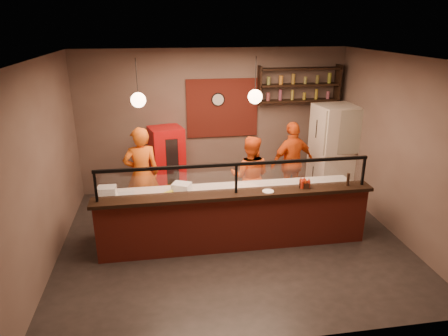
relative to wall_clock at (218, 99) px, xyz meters
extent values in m
plane|color=black|center=(-0.10, -2.46, -2.10)|extent=(6.00, 6.00, 0.00)
plane|color=#3D342F|center=(-0.10, -2.46, 1.10)|extent=(6.00, 6.00, 0.00)
plane|color=#6B594E|center=(-0.10, 0.04, -0.50)|extent=(6.00, 0.00, 6.00)
plane|color=#6B594E|center=(-3.10, -2.46, -0.50)|extent=(0.00, 5.00, 5.00)
plane|color=#6B594E|center=(2.90, -2.46, -0.50)|extent=(0.00, 5.00, 5.00)
plane|color=#6B594E|center=(-0.10, -4.96, -0.50)|extent=(6.00, 0.00, 6.00)
cube|color=maroon|center=(0.10, 0.01, -0.20)|extent=(1.60, 0.04, 1.30)
cube|color=maroon|center=(-0.10, -2.76, -1.60)|extent=(4.60, 0.25, 1.00)
cube|color=black|center=(-0.10, -2.76, -1.07)|extent=(4.70, 0.37, 0.06)
cube|color=gray|center=(-0.10, -2.26, -1.68)|extent=(4.60, 0.75, 0.85)
cube|color=silver|center=(-0.10, -2.26, -1.23)|extent=(4.60, 0.75, 0.05)
cube|color=white|center=(-0.10, -2.76, -0.79)|extent=(4.40, 0.02, 0.50)
cube|color=black|center=(-0.10, -2.76, -0.54)|extent=(4.50, 0.05, 0.05)
cube|color=black|center=(-2.32, -2.76, -0.79)|extent=(0.04, 0.04, 0.50)
cube|color=black|center=(-0.10, -2.76, -0.79)|extent=(0.04, 0.04, 0.50)
cube|color=black|center=(2.12, -2.76, -0.79)|extent=(0.04, 0.04, 0.50)
cube|color=black|center=(1.80, -0.14, -0.05)|extent=(1.80, 0.28, 0.04)
cube|color=black|center=(1.80, -0.14, 0.30)|extent=(1.80, 0.28, 0.04)
cube|color=black|center=(1.80, -0.14, 0.65)|extent=(1.80, 0.28, 0.04)
cube|color=black|center=(0.90, -0.14, 0.30)|extent=(0.04, 0.28, 0.85)
cube|color=black|center=(2.70, -0.14, 0.30)|extent=(0.04, 0.28, 0.85)
cylinder|color=black|center=(0.00, 0.00, 0.00)|extent=(0.30, 0.04, 0.30)
cylinder|color=black|center=(-1.60, -2.26, 0.80)|extent=(0.01, 0.01, 0.60)
sphere|color=#E6B07E|center=(-1.60, -2.26, 0.45)|extent=(0.24, 0.24, 0.24)
cylinder|color=black|center=(0.30, -2.26, 0.80)|extent=(0.01, 0.01, 0.60)
sphere|color=#E6B07E|center=(0.30, -2.26, 0.45)|extent=(0.24, 0.24, 0.24)
imported|color=orange|center=(-1.69, -1.32, -1.16)|extent=(0.75, 0.55, 1.87)
imported|color=#DD4F14|center=(0.42, -1.49, -1.28)|extent=(0.95, 0.84, 1.65)
imported|color=#EA5816|center=(1.45, -0.99, -1.21)|extent=(1.12, 0.72, 1.77)
cube|color=silver|center=(2.50, -0.68, -1.08)|extent=(0.94, 0.89, 2.03)
cube|color=#AD0B0D|center=(-1.18, -0.31, -1.30)|extent=(0.82, 0.78, 1.59)
cylinder|color=#F2E2CD|center=(0.18, -2.24, -1.19)|extent=(0.64, 0.64, 0.01)
cube|color=silver|center=(-2.25, -2.16, -1.12)|extent=(0.31, 0.25, 0.15)
cube|color=silver|center=(-0.97, -2.20, -1.12)|extent=(0.38, 0.35, 0.15)
cube|color=silver|center=(-1.90, -2.46, -1.13)|extent=(0.29, 0.25, 0.14)
cylinder|color=yellow|center=(-1.14, -2.24, -1.17)|extent=(0.35, 0.30, 0.07)
cube|color=black|center=(1.10, -2.72, -0.99)|extent=(0.21, 0.19, 0.10)
cylinder|color=black|center=(1.86, -2.76, -0.93)|extent=(0.06, 0.06, 0.22)
cylinder|color=white|center=(0.43, -2.80, -1.03)|extent=(0.25, 0.25, 0.01)
camera|label=1|loc=(-1.24, -8.70, 1.62)|focal=32.00mm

